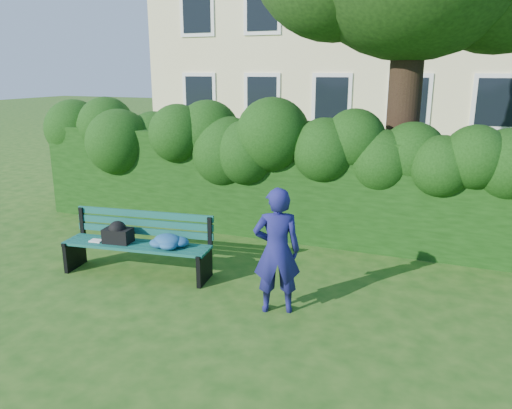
% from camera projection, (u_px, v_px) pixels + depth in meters
% --- Properties ---
extents(ground, '(80.00, 80.00, 0.00)m').
position_uv_depth(ground, '(240.00, 278.00, 7.17)').
color(ground, '#1E4C13').
rests_on(ground, ground).
extents(hedge, '(10.00, 1.00, 1.80)m').
position_uv_depth(hedge, '(290.00, 186.00, 8.90)').
color(hedge, black).
rests_on(hedge, ground).
extents(park_bench, '(2.23, 0.84, 0.89)m').
position_uv_depth(park_bench, '(143.00, 241.00, 7.21)').
color(park_bench, '#0E4A3B').
rests_on(park_bench, ground).
extents(man_reading, '(0.67, 0.56, 1.58)m').
position_uv_depth(man_reading, '(277.00, 251.00, 6.02)').
color(man_reading, navy).
rests_on(man_reading, ground).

